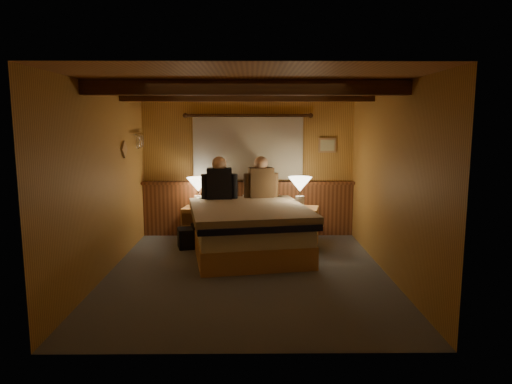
{
  "coord_description": "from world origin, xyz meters",
  "views": [
    {
      "loc": [
        0.06,
        -5.7,
        1.93
      ],
      "look_at": [
        0.12,
        0.4,
        1.0
      ],
      "focal_mm": 32.0,
      "sensor_mm": 36.0,
      "label": 1
    }
  ],
  "objects_px": {
    "nightstand_right": "(300,226)",
    "duffel_bag": "(195,237)",
    "person_right": "(261,181)",
    "bed": "(248,228)",
    "nightstand_left": "(199,223)",
    "person_left": "(219,181)",
    "lamp_left": "(198,186)",
    "lamp_right": "(300,186)"
  },
  "relations": [
    {
      "from": "nightstand_right",
      "to": "duffel_bag",
      "type": "height_order",
      "value": "nightstand_right"
    },
    {
      "from": "nightstand_left",
      "to": "duffel_bag",
      "type": "relative_size",
      "value": 0.96
    },
    {
      "from": "duffel_bag",
      "to": "nightstand_left",
      "type": "bearing_deg",
      "value": 74.79
    },
    {
      "from": "lamp_right",
      "to": "person_right",
      "type": "relative_size",
      "value": 0.69
    },
    {
      "from": "bed",
      "to": "lamp_right",
      "type": "relative_size",
      "value": 4.85
    },
    {
      "from": "bed",
      "to": "nightstand_left",
      "type": "relative_size",
      "value": 4.27
    },
    {
      "from": "lamp_left",
      "to": "duffel_bag",
      "type": "xyz_separation_m",
      "value": [
        -0.01,
        -0.54,
        -0.73
      ]
    },
    {
      "from": "nightstand_right",
      "to": "person_left",
      "type": "bearing_deg",
      "value": -176.91
    },
    {
      "from": "lamp_left",
      "to": "nightstand_right",
      "type": "bearing_deg",
      "value": -14.79
    },
    {
      "from": "duffel_bag",
      "to": "bed",
      "type": "bearing_deg",
      "value": -34.84
    },
    {
      "from": "person_right",
      "to": "lamp_left",
      "type": "bearing_deg",
      "value": 164.12
    },
    {
      "from": "nightstand_left",
      "to": "person_left",
      "type": "distance_m",
      "value": 0.84
    },
    {
      "from": "bed",
      "to": "lamp_right",
      "type": "xyz_separation_m",
      "value": [
        0.81,
        0.41,
        0.57
      ]
    },
    {
      "from": "bed",
      "to": "duffel_bag",
      "type": "height_order",
      "value": "bed"
    },
    {
      "from": "nightstand_left",
      "to": "lamp_left",
      "type": "distance_m",
      "value": 0.62
    },
    {
      "from": "lamp_right",
      "to": "person_left",
      "type": "height_order",
      "value": "person_left"
    },
    {
      "from": "bed",
      "to": "lamp_left",
      "type": "distance_m",
      "value": 1.29
    },
    {
      "from": "nightstand_right",
      "to": "person_left",
      "type": "relative_size",
      "value": 0.91
    },
    {
      "from": "nightstand_right",
      "to": "duffel_bag",
      "type": "distance_m",
      "value": 1.66
    },
    {
      "from": "nightstand_right",
      "to": "person_left",
      "type": "xyz_separation_m",
      "value": [
        -1.28,
        0.2,
        0.7
      ]
    },
    {
      "from": "bed",
      "to": "lamp_right",
      "type": "height_order",
      "value": "lamp_right"
    },
    {
      "from": "lamp_left",
      "to": "duffel_bag",
      "type": "height_order",
      "value": "lamp_left"
    },
    {
      "from": "person_left",
      "to": "lamp_right",
      "type": "bearing_deg",
      "value": -12.57
    },
    {
      "from": "bed",
      "to": "person_right",
      "type": "relative_size",
      "value": 3.37
    },
    {
      "from": "nightstand_right",
      "to": "lamp_right",
      "type": "relative_size",
      "value": 1.33
    },
    {
      "from": "lamp_left",
      "to": "person_left",
      "type": "xyz_separation_m",
      "value": [
        0.37,
        -0.23,
        0.11
      ]
    },
    {
      "from": "nightstand_right",
      "to": "person_right",
      "type": "bearing_deg",
      "value": 162.8
    },
    {
      "from": "lamp_left",
      "to": "person_right",
      "type": "relative_size",
      "value": 0.7
    },
    {
      "from": "bed",
      "to": "duffel_bag",
      "type": "distance_m",
      "value": 0.91
    },
    {
      "from": "nightstand_left",
      "to": "nightstand_right",
      "type": "distance_m",
      "value": 1.7
    },
    {
      "from": "lamp_right",
      "to": "person_right",
      "type": "bearing_deg",
      "value": 150.69
    },
    {
      "from": "lamp_right",
      "to": "duffel_bag",
      "type": "relative_size",
      "value": 0.85
    },
    {
      "from": "bed",
      "to": "lamp_left",
      "type": "height_order",
      "value": "lamp_left"
    },
    {
      "from": "person_left",
      "to": "duffel_bag",
      "type": "height_order",
      "value": "person_left"
    },
    {
      "from": "lamp_right",
      "to": "person_left",
      "type": "bearing_deg",
      "value": 171.15
    },
    {
      "from": "person_right",
      "to": "duffel_bag",
      "type": "bearing_deg",
      "value": -167.6
    },
    {
      "from": "nightstand_right",
      "to": "person_right",
      "type": "xyz_separation_m",
      "value": [
        -0.61,
        0.34,
        0.69
      ]
    },
    {
      "from": "person_right",
      "to": "duffel_bag",
      "type": "xyz_separation_m",
      "value": [
        -1.04,
        -0.44,
        -0.84
      ]
    },
    {
      "from": "bed",
      "to": "nightstand_left",
      "type": "height_order",
      "value": "bed"
    },
    {
      "from": "duffel_bag",
      "to": "lamp_left",
      "type": "bearing_deg",
      "value": 74.88
    },
    {
      "from": "person_right",
      "to": "duffel_bag",
      "type": "height_order",
      "value": "person_right"
    },
    {
      "from": "bed",
      "to": "lamp_left",
      "type": "relative_size",
      "value": 4.78
    }
  ]
}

